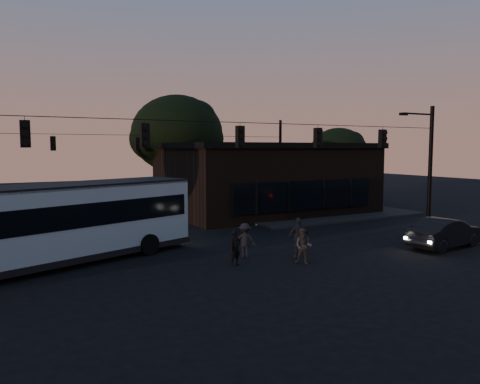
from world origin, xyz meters
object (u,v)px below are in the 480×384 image
bus (59,220)px  car (445,233)px  pedestrian_d (245,240)px  pedestrian_a (235,248)px  building (266,178)px  pedestrian_b (303,246)px  pedestrian_c (299,238)px

bus → car: size_ratio=2.73×
car → pedestrian_d: 10.39m
car → pedestrian_a: (-11.04, 1.95, 0.02)m
building → car: building is taller
pedestrian_d → pedestrian_a: bearing=68.7°
bus → pedestrian_d: size_ratio=7.98×
bus → pedestrian_d: 8.21m
pedestrian_b → car: bearing=45.8°
pedestrian_b → building: bearing=114.5°
building → pedestrian_b: bearing=-116.6°
pedestrian_a → pedestrian_c: (3.23, -0.15, 0.15)m
building → bus: building is taller
car → pedestrian_d: pedestrian_d is taller
car → pedestrian_c: size_ratio=2.48×
bus → pedestrian_d: (7.68, -2.66, -1.17)m
building → pedestrian_c: bearing=-116.6°
pedestrian_a → bus: bearing=136.0°
pedestrian_a → pedestrian_b: (2.73, -1.18, 0.01)m
bus → pedestrian_b: size_ratio=8.04×
bus → pedestrian_d: bearing=-38.3°
building → pedestrian_d: 15.39m
building → car: 15.64m
pedestrian_a → pedestrian_c: 3.24m
pedestrian_b → pedestrian_c: size_ratio=0.84×
building → pedestrian_b: 16.57m
building → pedestrian_a: 17.00m
pedestrian_c → bus: bearing=-7.3°
pedestrian_a → pedestrian_b: size_ratio=0.99×
pedestrian_a → pedestrian_d: bearing=32.3°
bus → pedestrian_a: 7.68m
pedestrian_d → pedestrian_b: bearing=146.7°
building → pedestrian_d: size_ratio=9.73×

